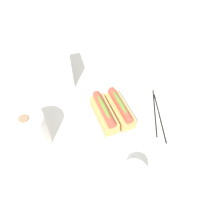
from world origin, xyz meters
name	(u,v)px	position (x,y,z in m)	size (l,w,h in m)	color
ground_plane	(115,122)	(0.00, 0.00, 0.00)	(2.40, 2.40, 0.00)	silver
serving_bowl	(112,118)	(0.01, 0.01, 0.02)	(0.27, 0.27, 0.03)	silver
hotdog_front	(120,109)	(0.01, -0.02, 0.06)	(0.16, 0.09, 0.06)	tan
hotdog_back	(104,112)	(0.00, 0.04, 0.06)	(0.16, 0.09, 0.06)	tan
water_glass	(134,177)	(-0.23, -0.02, 0.04)	(0.07, 0.07, 0.09)	white
paper_towel_roll	(30,132)	(-0.05, 0.27, 0.07)	(0.11, 0.11, 0.13)	white
napkin_box	(64,66)	(0.24, 0.16, 0.07)	(0.11, 0.04, 0.15)	white
chopstick_near	(155,112)	(0.03, -0.15, 0.00)	(0.01, 0.01, 0.22)	black
chopstick_far	(160,118)	(0.00, -0.16, 0.00)	(0.01, 0.01, 0.22)	black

